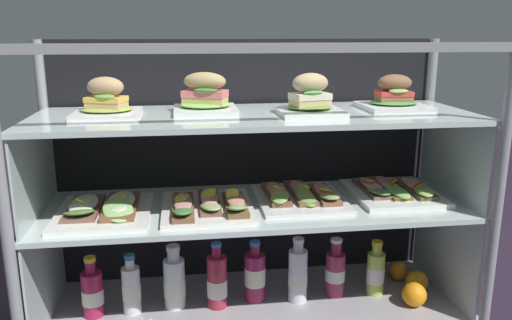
# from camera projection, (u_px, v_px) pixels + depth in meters

# --- Properties ---
(ground_plane) EXTENTS (6.00, 6.00, 0.02)m
(ground_plane) POSITION_uv_depth(u_px,v_px,m) (256.00, 315.00, 1.76)
(ground_plane) COLOR black
(ground_plane) RESTS_ON ground
(case_base_deck) EXTENTS (1.40, 0.50, 0.03)m
(case_base_deck) POSITION_uv_depth(u_px,v_px,m) (256.00, 308.00, 1.75)
(case_base_deck) COLOR #9F9AA0
(case_base_deck) RESTS_ON ground
(case_frame) EXTENTS (1.40, 0.50, 0.90)m
(case_frame) POSITION_uv_depth(u_px,v_px,m) (250.00, 162.00, 1.78)
(case_frame) COLOR gray
(case_frame) RESTS_ON ground
(riser_lower_tier) EXTENTS (1.34, 0.44, 0.34)m
(riser_lower_tier) POSITION_uv_depth(u_px,v_px,m) (256.00, 257.00, 1.71)
(riser_lower_tier) COLOR silver
(riser_lower_tier) RESTS_ON case_base_deck
(shelf_lower_glass) EXTENTS (1.36, 0.46, 0.02)m
(shelf_lower_glass) POSITION_uv_depth(u_px,v_px,m) (256.00, 207.00, 1.66)
(shelf_lower_glass) COLOR silver
(shelf_lower_glass) RESTS_ON riser_lower_tier
(riser_upper_tier) EXTENTS (1.34, 0.44, 0.28)m
(riser_upper_tier) POSITION_uv_depth(u_px,v_px,m) (256.00, 162.00, 1.63)
(riser_upper_tier) COLOR silver
(riser_upper_tier) RESTS_ON shelf_lower_glass
(shelf_upper_glass) EXTENTS (1.36, 0.46, 0.02)m
(shelf_upper_glass) POSITION_uv_depth(u_px,v_px,m) (256.00, 116.00, 1.59)
(shelf_upper_glass) COLOR silver
(shelf_upper_glass) RESTS_ON riser_upper_tier
(plated_roll_sandwich_left_of_center) EXTENTS (0.20, 0.20, 0.12)m
(plated_roll_sandwich_left_of_center) POSITION_uv_depth(u_px,v_px,m) (106.00, 102.00, 1.54)
(plated_roll_sandwich_left_of_center) COLOR white
(plated_roll_sandwich_left_of_center) RESTS_ON shelf_upper_glass
(plated_roll_sandwich_mid_left) EXTENTS (0.19, 0.19, 0.13)m
(plated_roll_sandwich_mid_left) POSITION_uv_depth(u_px,v_px,m) (205.00, 98.00, 1.59)
(plated_roll_sandwich_mid_left) COLOR white
(plated_roll_sandwich_mid_left) RESTS_ON shelf_upper_glass
(plated_roll_sandwich_far_right) EXTENTS (0.19, 0.19, 0.13)m
(plated_roll_sandwich_far_right) POSITION_uv_depth(u_px,v_px,m) (310.00, 100.00, 1.56)
(plated_roll_sandwich_far_right) COLOR white
(plated_roll_sandwich_far_right) RESTS_ON shelf_upper_glass
(plated_roll_sandwich_center) EXTENTS (0.20, 0.20, 0.11)m
(plated_roll_sandwich_center) POSITION_uv_depth(u_px,v_px,m) (394.00, 98.00, 1.67)
(plated_roll_sandwich_center) COLOR white
(plated_roll_sandwich_center) RESTS_ON shelf_upper_glass
(open_sandwich_tray_far_left) EXTENTS (0.28, 0.33, 0.06)m
(open_sandwich_tray_far_left) POSITION_uv_depth(u_px,v_px,m) (104.00, 209.00, 1.56)
(open_sandwich_tray_far_left) COLOR white
(open_sandwich_tray_far_left) RESTS_ON shelf_lower_glass
(open_sandwich_tray_mid_right) EXTENTS (0.28, 0.33, 0.06)m
(open_sandwich_tray_mid_right) POSITION_uv_depth(u_px,v_px,m) (208.00, 205.00, 1.60)
(open_sandwich_tray_mid_right) COLOR white
(open_sandwich_tray_mid_right) RESTS_ON shelf_lower_glass
(open_sandwich_tray_center) EXTENTS (0.28, 0.33, 0.05)m
(open_sandwich_tray_center) POSITION_uv_depth(u_px,v_px,m) (300.00, 196.00, 1.69)
(open_sandwich_tray_center) COLOR white
(open_sandwich_tray_center) RESTS_ON shelf_lower_glass
(open_sandwich_tray_mid_left) EXTENTS (0.28, 0.33, 0.06)m
(open_sandwich_tray_mid_left) POSITION_uv_depth(u_px,v_px,m) (393.00, 191.00, 1.74)
(open_sandwich_tray_mid_left) COLOR white
(open_sandwich_tray_mid_left) RESTS_ON shelf_lower_glass
(juice_bottle_back_right) EXTENTS (0.07, 0.07, 0.20)m
(juice_bottle_back_right) POSITION_uv_depth(u_px,v_px,m) (92.00, 293.00, 1.65)
(juice_bottle_back_right) COLOR #9F1B44
(juice_bottle_back_right) RESTS_ON case_base_deck
(juice_bottle_back_left) EXTENTS (0.06, 0.06, 0.20)m
(juice_bottle_back_left) POSITION_uv_depth(u_px,v_px,m) (131.00, 289.00, 1.67)
(juice_bottle_back_left) COLOR white
(juice_bottle_back_left) RESTS_ON case_base_deck
(juice_bottle_front_middle) EXTENTS (0.07, 0.07, 0.22)m
(juice_bottle_front_middle) POSITION_uv_depth(u_px,v_px,m) (175.00, 282.00, 1.71)
(juice_bottle_front_middle) COLOR white
(juice_bottle_front_middle) RESTS_ON case_base_deck
(juice_bottle_back_center) EXTENTS (0.07, 0.07, 0.23)m
(juice_bottle_back_center) POSITION_uv_depth(u_px,v_px,m) (217.00, 281.00, 1.71)
(juice_bottle_back_center) COLOR #9C2839
(juice_bottle_back_center) RESTS_ON case_base_deck
(juice_bottle_near_post) EXTENTS (0.07, 0.07, 0.21)m
(juice_bottle_near_post) POSITION_uv_depth(u_px,v_px,m) (256.00, 275.00, 1.75)
(juice_bottle_near_post) COLOR #93204B
(juice_bottle_near_post) RESTS_ON case_base_deck
(juice_bottle_front_left_end) EXTENTS (0.06, 0.06, 0.23)m
(juice_bottle_front_left_end) POSITION_uv_depth(u_px,v_px,m) (298.00, 275.00, 1.74)
(juice_bottle_front_left_end) COLOR white
(juice_bottle_front_left_end) RESTS_ON case_base_deck
(juice_bottle_tucked_behind) EXTENTS (0.07, 0.07, 0.21)m
(juice_bottle_tucked_behind) POSITION_uv_depth(u_px,v_px,m) (335.00, 272.00, 1.79)
(juice_bottle_tucked_behind) COLOR #972C4B
(juice_bottle_tucked_behind) RESTS_ON case_base_deck
(juice_bottle_front_second) EXTENTS (0.06, 0.06, 0.20)m
(juice_bottle_front_second) POSITION_uv_depth(u_px,v_px,m) (376.00, 272.00, 1.80)
(juice_bottle_front_second) COLOR #AFCD51
(juice_bottle_front_second) RESTS_ON case_base_deck
(orange_fruit_beside_bottles) EXTENTS (0.08, 0.08, 0.08)m
(orange_fruit_beside_bottles) POSITION_uv_depth(u_px,v_px,m) (416.00, 281.00, 1.82)
(orange_fruit_beside_bottles) COLOR orange
(orange_fruit_beside_bottles) RESTS_ON case_base_deck
(orange_fruit_near_left_post) EXTENTS (0.08, 0.08, 0.08)m
(orange_fruit_near_left_post) POSITION_uv_depth(u_px,v_px,m) (414.00, 294.00, 1.72)
(orange_fruit_near_left_post) COLOR orange
(orange_fruit_near_left_post) RESTS_ON case_base_deck
(orange_fruit_rolled_forward) EXTENTS (0.07, 0.07, 0.07)m
(orange_fruit_rolled_forward) POSITION_uv_depth(u_px,v_px,m) (398.00, 271.00, 1.91)
(orange_fruit_rolled_forward) COLOR orange
(orange_fruit_rolled_forward) RESTS_ON case_base_deck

